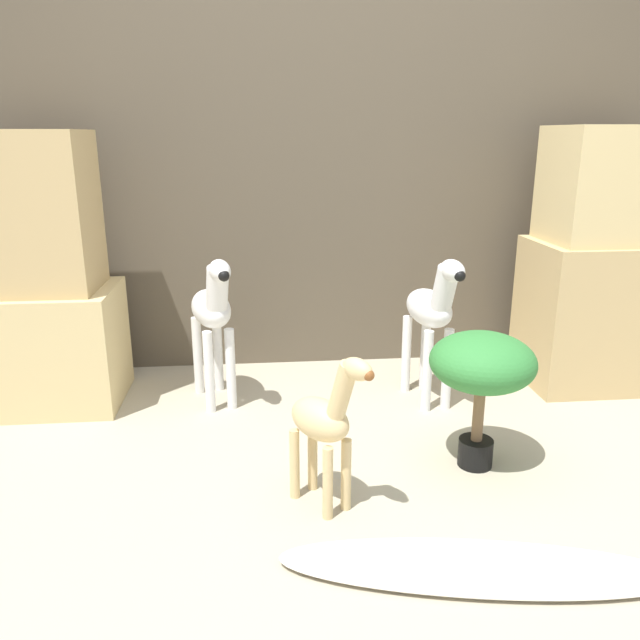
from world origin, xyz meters
name	(u,v)px	position (x,y,z in m)	size (l,w,h in m)	color
ground_plane	(367,515)	(0.00, 0.00, 0.00)	(14.00, 14.00, 0.00)	#B2A88E
wall_back	(322,159)	(0.00, 1.53, 1.10)	(6.40, 0.08, 2.20)	brown
rock_pillar_left	(30,287)	(-1.37, 1.07, 0.56)	(0.74, 0.50, 1.24)	#DBC184
rock_pillar_right	(608,268)	(1.37, 1.07, 0.59)	(0.74, 0.50, 1.27)	tan
zebra_right	(432,313)	(0.44, 0.88, 0.44)	(0.22, 0.48, 0.72)	white
zebra_left	(213,314)	(-0.55, 0.97, 0.44)	(0.26, 0.47, 0.72)	white
giraffe_figurine	(325,422)	(-0.14, 0.07, 0.32)	(0.29, 0.34, 0.58)	#E0C184
potted_palm_front	(482,368)	(0.47, 0.29, 0.40)	(0.39, 0.39, 0.53)	black
surfboard	(474,567)	(0.26, -0.31, 0.02)	(1.19, 0.46, 0.08)	silver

